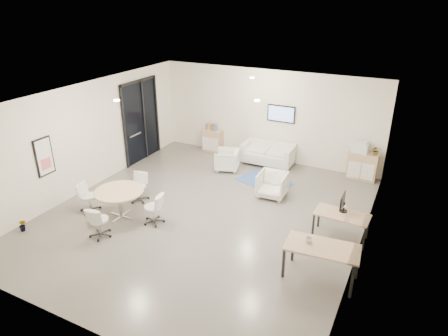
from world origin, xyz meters
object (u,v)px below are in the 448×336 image
sideboard_left (212,141)px  armchair_left (227,159)px  sideboard_right (362,166)px  desk_front (322,250)px  armchair_right (272,184)px  round_table (119,193)px  desk_rear (342,217)px  loveseat (268,154)px

sideboard_left → armchair_left: size_ratio=1.07×
sideboard_left → sideboard_right: size_ratio=0.92×
armchair_left → desk_front: size_ratio=0.50×
sideboard_left → armchair_left: (1.27, -1.32, -0.02)m
sideboard_right → desk_front: (0.06, -5.47, 0.25)m
sideboard_left → sideboard_right: sideboard_right is taller
armchair_right → round_table: (-3.19, -2.94, 0.29)m
round_table → desk_front: bearing=-0.9°
desk_front → desk_rear: bearing=82.9°
armchair_left → round_table: (-1.14, -4.08, 0.31)m
sideboard_left → loveseat: 2.35m
armchair_right → sideboard_left: bearing=139.9°
loveseat → round_table: 5.64m
sideboard_right → armchair_left: size_ratio=1.16×
sideboard_right → desk_front: size_ratio=0.58×
desk_front → round_table: size_ratio=1.21×
sideboard_left → desk_rear: sideboard_left is taller
round_table → sideboard_left: bearing=91.4°
sideboard_right → desk_front: bearing=-89.4°
sideboard_left → round_table: size_ratio=0.64×
sideboard_right → desk_rear: 3.76m
loveseat → desk_front: desk_front is taller
desk_front → round_table: round_table is taller
sideboard_left → desk_front: 7.79m
sideboard_left → armchair_left: sideboard_left is taller
sideboard_right → armchair_right: 3.25m
sideboard_right → round_table: size_ratio=0.70×
desk_rear → sideboard_right: bearing=94.5°
sideboard_right → round_table: bearing=-134.8°
loveseat → round_table: size_ratio=1.37×
sideboard_left → round_table: (0.13, -5.40, 0.29)m
loveseat → desk_rear: size_ratio=1.35×
sideboard_right → desk_rear: bearing=-88.2°
armchair_right → round_table: size_ratio=0.63×
desk_front → round_table: bearing=173.9°
desk_rear → desk_front: (-0.06, -1.71, 0.10)m
desk_rear → desk_front: 1.71m
armchair_left → round_table: bearing=-32.5°
armchair_right → desk_front: bearing=-57.5°
sideboard_left → sideboard_right: bearing=-0.3°
sideboard_right → armchair_right: size_ratio=1.11×
sideboard_left → armchair_right: (3.32, -2.46, -0.00)m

